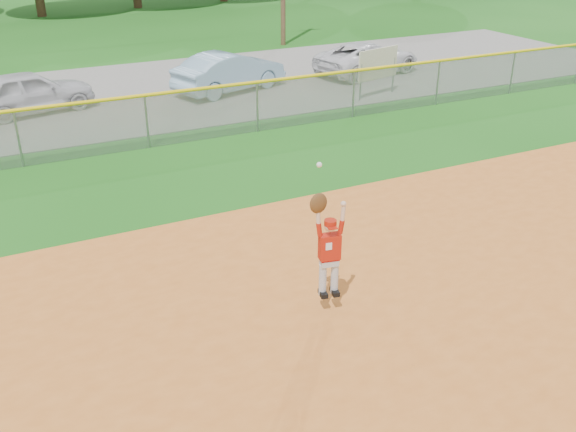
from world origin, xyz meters
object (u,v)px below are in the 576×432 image
at_px(car_white_a, 29,92).
at_px(ballplayer, 328,245).
at_px(sponsor_sign, 378,65).
at_px(car_white_b, 368,58).
at_px(car_blue, 230,72).

height_order(car_white_a, ballplayer, ballplayer).
height_order(car_white_a, sponsor_sign, sponsor_sign).
bearing_deg(car_white_b, ballplayer, 132.79).
bearing_deg(car_blue, car_white_a, 69.16).
distance_m(car_white_a, sponsor_sign, 11.75).
height_order(car_white_a, car_blue, car_blue).
bearing_deg(car_white_a, car_blue, -105.39).
distance_m(car_blue, ballplayer, 14.50).
height_order(car_blue, car_white_b, car_blue).
xyz_separation_m(car_white_a, car_blue, (6.85, -0.29, 0.01)).
distance_m(car_blue, sponsor_sign, 5.34).
height_order(car_blue, ballplayer, ballplayer).
height_order(car_white_b, sponsor_sign, sponsor_sign).
xyz_separation_m(car_white_a, sponsor_sign, (11.29, -3.23, 0.40)).
distance_m(car_white_a, ballplayer, 14.59).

